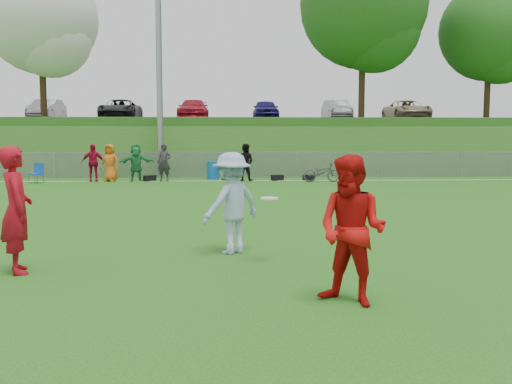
{
  "coord_description": "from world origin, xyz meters",
  "views": [
    {
      "loc": [
        0.37,
        -7.99,
        2.09
      ],
      "look_at": [
        0.79,
        0.5,
        1.24
      ],
      "focal_mm": 40.0,
      "sensor_mm": 36.0,
      "label": 1
    }
  ],
  "objects": [
    {
      "name": "ground",
      "position": [
        0.0,
        0.0,
        0.0
      ],
      "size": [
        120.0,
        120.0,
        0.0
      ],
      "primitive_type": "plane",
      "color": "#1C5512",
      "rests_on": "ground"
    },
    {
      "name": "sideline_far",
      "position": [
        0.0,
        18.0,
        0.01
      ],
      "size": [
        60.0,
        0.1,
        0.01
      ],
      "primitive_type": "cube",
      "color": "white",
      "rests_on": "ground"
    },
    {
      "name": "fence",
      "position": [
        0.0,
        20.0,
        0.65
      ],
      "size": [
        58.0,
        0.06,
        1.3
      ],
      "color": "gray",
      "rests_on": "ground"
    },
    {
      "name": "light_pole",
      "position": [
        -3.0,
        20.8,
        6.71
      ],
      "size": [
        1.2,
        0.4,
        12.15
      ],
      "color": "gray",
      "rests_on": "ground"
    },
    {
      "name": "berm",
      "position": [
        0.0,
        31.0,
        1.5
      ],
      "size": [
        120.0,
        18.0,
        3.0
      ],
      "primitive_type": "cube",
      "color": "#2A5A19",
      "rests_on": "ground"
    },
    {
      "name": "parking_lot",
      "position": [
        0.0,
        33.0,
        3.05
      ],
      "size": [
        120.0,
        12.0,
        0.1
      ],
      "primitive_type": "cube",
      "color": "black",
      "rests_on": "berm"
    },
    {
      "name": "tree_white_flowering",
      "position": [
        -9.84,
        24.92,
        8.32
      ],
      "size": [
        6.3,
        6.3,
        8.78
      ],
      "color": "black",
      "rests_on": "berm"
    },
    {
      "name": "tree_green_near",
      "position": [
        8.16,
        24.42,
        9.03
      ],
      "size": [
        7.14,
        7.14,
        9.95
      ],
      "color": "black",
      "rests_on": "berm"
    },
    {
      "name": "tree_green_far",
      "position": [
        16.16,
        25.92,
        7.96
      ],
      "size": [
        5.88,
        5.88,
        8.19
      ],
      "color": "black",
      "rests_on": "berm"
    },
    {
      "name": "car_row",
      "position": [
        -1.17,
        32.0,
        3.82
      ],
      "size": [
        32.04,
        5.18,
        1.44
      ],
      "color": "#BBBCBD",
      "rests_on": "parking_lot"
    },
    {
      "name": "spectator_row",
      "position": [
        -3.12,
        18.0,
        0.85
      ],
      "size": [
        7.9,
        1.03,
        1.69
      ],
      "color": "#A40B28",
      "rests_on": "ground"
    },
    {
      "name": "gear_bags",
      "position": [
        0.98,
        18.1,
        0.13
      ],
      "size": [
        7.9,
        0.48,
        0.26
      ],
      "color": "black",
      "rests_on": "ground"
    },
    {
      "name": "player_red_left",
      "position": [
        -2.83,
        0.69,
        0.96
      ],
      "size": [
        0.72,
        0.83,
        1.93
      ],
      "primitive_type": "imported",
      "rotation": [
        0.0,
        0.0,
        2.02
      ],
      "color": "#A60B19",
      "rests_on": "ground"
    },
    {
      "name": "player_red_center",
      "position": [
        1.88,
        -1.16,
        0.93
      ],
      "size": [
        1.14,
        1.11,
        1.85
      ],
      "primitive_type": "imported",
      "rotation": [
        0.0,
        0.0,
        -0.66
      ],
      "color": "red",
      "rests_on": "ground"
    },
    {
      "name": "player_blue",
      "position": [
        0.43,
        1.97,
        0.89
      ],
      "size": [
        1.32,
        1.23,
        1.79
      ],
      "primitive_type": "imported",
      "rotation": [
        0.0,
        0.0,
        3.8
      ],
      "color": "#9BB1D8",
      "rests_on": "ground"
    },
    {
      "name": "frisbee",
      "position": [
        1.04,
        1.18,
        1.06
      ],
      "size": [
        0.29,
        0.29,
        0.03
      ],
      "color": "white",
      "rests_on": "ground"
    },
    {
      "name": "recycling_bin",
      "position": [
        -0.34,
        19.0,
        0.42
      ],
      "size": [
        0.66,
        0.66,
        0.85
      ],
      "primitive_type": "cylinder",
      "rotation": [
        0.0,
        0.0,
        0.18
      ],
      "color": "#1053AD",
      "rests_on": "ground"
    },
    {
      "name": "camp_chair",
      "position": [
        -7.98,
        17.22,
        0.25
      ],
      "size": [
        0.6,
        0.61,
        0.86
      ],
      "rotation": [
        0.0,
        0.0,
        -0.31
      ],
      "color": "#1049B0",
      "rests_on": "ground"
    },
    {
      "name": "bicycle",
      "position": [
        4.54,
        17.2,
        0.43
      ],
      "size": [
        1.69,
        0.73,
        0.86
      ],
      "primitive_type": "imported",
      "rotation": [
        0.0,
        0.0,
        1.67
      ],
      "color": "#323235",
      "rests_on": "ground"
    }
  ]
}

